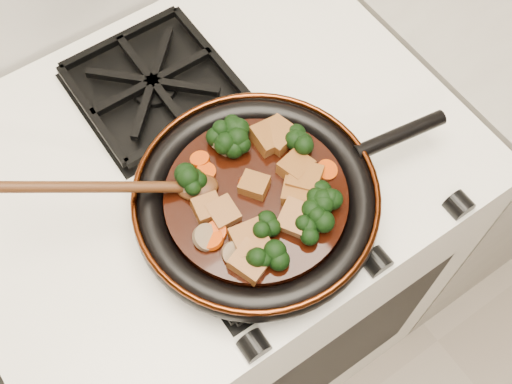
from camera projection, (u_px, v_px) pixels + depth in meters
stove at (218, 265)px, 1.35m from camera, size 0.76×0.60×0.90m
burner_grate_front at (256, 220)px, 0.88m from camera, size 0.23×0.23×0.03m
burner_grate_back at (153, 85)px, 0.99m from camera, size 0.23×0.23×0.03m
skillet at (257, 200)px, 0.86m from camera, size 0.46×0.33×0.05m
braising_sauce at (256, 199)px, 0.86m from camera, size 0.25×0.25×0.02m
tofu_cube_0 at (296, 167)px, 0.86m from camera, size 0.05×0.05×0.03m
tofu_cube_1 at (250, 240)px, 0.81m from camera, size 0.05×0.05×0.03m
tofu_cube_2 at (278, 136)px, 0.88m from camera, size 0.05×0.05×0.03m
tofu_cube_3 at (208, 208)px, 0.83m from camera, size 0.04×0.04×0.02m
tofu_cube_4 at (305, 179)px, 0.85m from camera, size 0.06×0.06×0.03m
tofu_cube_5 at (270, 137)px, 0.88m from camera, size 0.05×0.05×0.03m
tofu_cube_6 at (223, 213)px, 0.83m from camera, size 0.04×0.04×0.02m
tofu_cube_7 at (298, 193)px, 0.84m from camera, size 0.05×0.06×0.03m
tofu_cube_8 at (299, 220)px, 0.82m from camera, size 0.06×0.06×0.03m
tofu_cube_9 at (254, 185)px, 0.85m from camera, size 0.05×0.05×0.02m
tofu_cube_10 at (302, 215)px, 0.83m from camera, size 0.05×0.05×0.03m
tofu_cube_11 at (250, 262)px, 0.80m from camera, size 0.05×0.06×0.03m
broccoli_floret_0 at (227, 132)px, 0.88m from camera, size 0.07×0.07×0.06m
broccoli_floret_1 at (192, 180)px, 0.85m from camera, size 0.09×0.09×0.07m
broccoli_floret_2 at (267, 259)px, 0.80m from camera, size 0.09×0.08×0.07m
broccoli_floret_3 at (315, 228)px, 0.81m from camera, size 0.08×0.08×0.06m
broccoli_floret_4 at (318, 210)px, 0.83m from camera, size 0.09×0.08×0.07m
broccoli_floret_5 at (234, 142)px, 0.88m from camera, size 0.09×0.08×0.07m
broccoli_floret_6 at (303, 141)px, 0.88m from camera, size 0.08×0.09×0.06m
broccoli_floret_7 at (221, 143)px, 0.87m from camera, size 0.09×0.08×0.07m
broccoli_floret_8 at (260, 228)px, 0.82m from camera, size 0.08×0.08×0.07m
broccoli_floret_9 at (318, 199)px, 0.83m from camera, size 0.09×0.09×0.06m
carrot_coin_0 at (211, 239)px, 0.81m from camera, size 0.03×0.03×0.02m
carrot_coin_1 at (206, 171)px, 0.86m from camera, size 0.03×0.03×0.02m
carrot_coin_2 at (200, 159)px, 0.87m from camera, size 0.03×0.03×0.01m
carrot_coin_3 at (216, 231)px, 0.82m from camera, size 0.03×0.03×0.02m
carrot_coin_4 at (327, 170)px, 0.86m from camera, size 0.03×0.03×0.02m
carrot_coin_5 at (250, 185)px, 0.85m from camera, size 0.03×0.03×0.02m
mushroom_slice_0 at (206, 237)px, 0.81m from camera, size 0.05×0.05×0.02m
mushroom_slice_1 at (190, 183)px, 0.85m from camera, size 0.04×0.05×0.03m
mushroom_slice_2 at (224, 143)px, 0.88m from camera, size 0.05×0.05×0.03m
mushroom_slice_3 at (234, 253)px, 0.80m from camera, size 0.03×0.03×0.02m
mushroom_slice_4 at (224, 144)px, 0.88m from camera, size 0.04×0.05×0.03m
wooden_spoon at (140, 187)px, 0.82m from camera, size 0.16×0.09×0.26m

